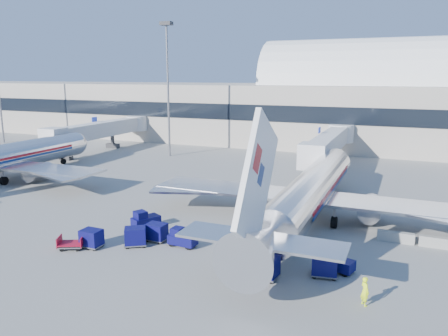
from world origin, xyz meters
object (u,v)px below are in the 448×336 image
at_px(cart_train_a, 156,232).
at_px(ramp_worker, 365,291).
at_px(airliner_main, 309,192).
at_px(jetbridge_mid, 105,129).
at_px(cart_solo_near, 265,266).
at_px(tug_right, 336,261).
at_px(mast_west, 168,70).
at_px(cart_train_b, 135,236).
at_px(barrier_mid, 439,243).
at_px(tug_left, 145,220).
at_px(cart_train_c, 92,238).
at_px(tug_lead, 182,238).
at_px(cart_solo_far, 325,265).
at_px(cart_open_red, 72,244).
at_px(barrier_near, 396,237).
at_px(jetbridge_near, 330,142).

bearing_deg(cart_train_a, ramp_worker, -11.51).
distance_m(airliner_main, jetbridge_mid, 51.62).
distance_m(cart_solo_near, ramp_worker, 6.85).
bearing_deg(tug_right, mast_west, 151.27).
bearing_deg(cart_train_b, barrier_mid, -10.53).
distance_m(mast_west, ramp_worker, 55.86).
bearing_deg(mast_west, tug_right, -46.17).
xyz_separation_m(tug_left, cart_train_c, (-1.38, -5.81, 0.05)).
bearing_deg(tug_lead, tug_left, 157.02).
height_order(barrier_mid, cart_solo_near, cart_solo_near).
height_order(cart_train_a, ramp_worker, ramp_worker).
bearing_deg(jetbridge_mid, cart_solo_far, -38.16).
bearing_deg(airliner_main, tug_lead, -129.07).
bearing_deg(cart_solo_far, cart_open_red, 179.51).
distance_m(barrier_mid, tug_lead, 21.17).
bearing_deg(barrier_near, tug_lead, -154.50).
bearing_deg(cart_open_red, cart_train_c, 9.67).
bearing_deg(tug_left, cart_train_a, -104.30).
bearing_deg(tug_lead, cart_train_c, -151.14).
relative_size(mast_west, cart_solo_near, 11.17).
bearing_deg(tug_left, jetbridge_near, 9.27).
distance_m(barrier_near, tug_lead, 18.14).
relative_size(barrier_mid, tug_right, 1.15).
bearing_deg(cart_solo_near, cart_open_red, -169.28).
distance_m(jetbridge_near, barrier_near, 30.82).
relative_size(cart_solo_near, cart_solo_far, 1.00).
xyz_separation_m(mast_west, cart_train_b, (18.09, -37.32, -13.95)).
height_order(cart_train_b, cart_open_red, cart_train_b).
relative_size(jetbridge_near, jetbridge_mid, 1.00).
relative_size(tug_lead, cart_train_c, 1.38).
distance_m(barrier_near, cart_train_a, 20.39).
height_order(mast_west, cart_train_a, mast_west).
xyz_separation_m(mast_west, cart_train_c, (14.94, -38.98, -13.98)).
distance_m(airliner_main, barrier_near, 8.74).
distance_m(cart_solo_far, ramp_worker, 4.25).
bearing_deg(tug_lead, tug_right, 4.40).
xyz_separation_m(cart_train_a, cart_open_red, (-5.48, -4.21, -0.44)).
height_order(tug_lead, tug_right, tug_right).
xyz_separation_m(jetbridge_near, cart_train_a, (-8.49, -36.48, -3.11)).
xyz_separation_m(cart_train_a, cart_solo_far, (14.45, -1.21, 0.04)).
distance_m(airliner_main, mast_west, 41.12).
distance_m(jetbridge_mid, mast_west, 18.06).
height_order(tug_lead, tug_left, tug_left).
height_order(cart_solo_far, ramp_worker, ramp_worker).
relative_size(cart_train_a, cart_solo_near, 0.89).
height_order(cart_solo_near, cart_solo_far, cart_solo_near).
distance_m(tug_lead, cart_open_red, 8.97).
bearing_deg(cart_train_c, tug_lead, 26.26).
distance_m(cart_train_b, cart_solo_near, 11.80).
bearing_deg(jetbridge_near, cart_train_b, -104.01).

